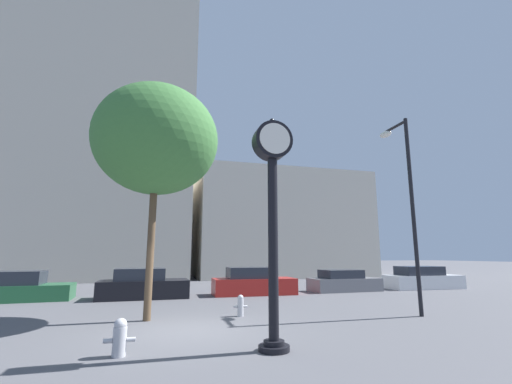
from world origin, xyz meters
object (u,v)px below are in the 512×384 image
at_px(street_clock, 273,196).
at_px(car_green, 15,289).
at_px(fire_hydrant_near, 120,337).
at_px(car_black, 143,285).
at_px(car_red, 253,283).
at_px(street_lamp_right, 404,184).
at_px(car_grey, 343,282).
at_px(bare_tree, 157,140).
at_px(fire_hydrant_far, 241,305).
at_px(car_white, 422,279).

bearing_deg(street_clock, car_green, 129.01).
xyz_separation_m(street_clock, fire_hydrant_near, (-3.20, 0.46, -3.02)).
relative_size(car_black, car_red, 0.97).
xyz_separation_m(fire_hydrant_near, street_lamp_right, (9.36, 2.58, 4.26)).
distance_m(car_green, car_grey, 16.52).
bearing_deg(car_black, bare_tree, -87.62).
bearing_deg(car_grey, fire_hydrant_far, -141.88).
height_order(car_grey, bare_tree, bare_tree).
xyz_separation_m(car_green, bare_tree, (5.96, -6.46, 5.40)).
relative_size(car_black, fire_hydrant_far, 5.96).
height_order(fire_hydrant_far, street_lamp_right, street_lamp_right).
bearing_deg(street_lamp_right, car_black, 142.05).
relative_size(car_black, car_grey, 1.03).
relative_size(street_clock, fire_hydrant_far, 7.56).
xyz_separation_m(car_grey, street_lamp_right, (-1.62, -7.66, 4.13)).
relative_size(car_black, bare_tree, 0.53).
bearing_deg(car_red, car_grey, 4.08).
xyz_separation_m(street_clock, bare_tree, (-2.79, 4.34, 2.55)).
xyz_separation_m(car_red, street_lamp_right, (3.85, -7.37, 4.05)).
xyz_separation_m(car_grey, fire_hydrant_far, (-7.53, -6.35, -0.15)).
relative_size(car_green, fire_hydrant_far, 6.72).
height_order(car_grey, fire_hydrant_near, car_grey).
bearing_deg(bare_tree, fire_hydrant_near, -96.05).
relative_size(fire_hydrant_near, bare_tree, 0.10).
bearing_deg(fire_hydrant_far, bare_tree, -179.81).
bearing_deg(car_green, car_black, -8.10).
bearing_deg(car_green, fire_hydrant_near, -65.22).
distance_m(car_red, street_lamp_right, 9.25).
bearing_deg(bare_tree, car_green, 132.68).
relative_size(car_white, bare_tree, 0.60).
bearing_deg(car_black, fire_hydrant_near, -91.52).
bearing_deg(car_grey, car_black, 179.84).
bearing_deg(car_white, street_lamp_right, -130.34).
distance_m(car_red, car_white, 10.96).
bearing_deg(car_white, car_green, -177.82).
bearing_deg(car_black, street_clock, -74.33).
relative_size(car_grey, bare_tree, 0.52).
relative_size(street_clock, street_lamp_right, 0.75).
xyz_separation_m(car_white, fire_hydrant_far, (-13.01, -6.41, -0.21)).
xyz_separation_m(car_white, fire_hydrant_near, (-16.46, -10.30, -0.19)).
xyz_separation_m(car_black, car_red, (5.50, 0.07, -0.00)).
distance_m(car_grey, street_lamp_right, 8.85).
bearing_deg(bare_tree, car_red, 50.01).
bearing_deg(fire_hydrant_near, car_red, 61.04).
relative_size(car_white, fire_hydrant_near, 6.27).
distance_m(street_clock, car_green, 14.18).
bearing_deg(car_grey, fire_hydrant_near, -139.02).
relative_size(car_black, street_lamp_right, 0.59).
distance_m(car_black, car_white, 16.46).
distance_m(street_clock, car_white, 17.31).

